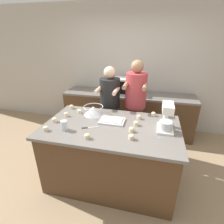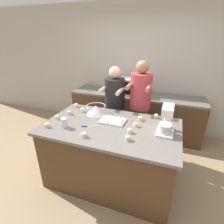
{
  "view_description": "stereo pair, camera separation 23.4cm",
  "coord_description": "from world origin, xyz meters",
  "px_view_note": "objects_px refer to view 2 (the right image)",
  "views": [
    {
      "loc": [
        0.5,
        -2.03,
        2.07
      ],
      "look_at": [
        0.0,
        0.05,
        1.11
      ],
      "focal_mm": 28.0,
      "sensor_mm": 36.0,
      "label": 1
    },
    {
      "loc": [
        0.73,
        -1.96,
        2.07
      ],
      "look_at": [
        0.0,
        0.05,
        1.11
      ],
      "focal_mm": 28.0,
      "sensor_mm": 36.0,
      "label": 2
    }
  ],
  "objects_px": {
    "cupcake_6": "(47,125)",
    "person_right": "(140,108)",
    "cupcake_0": "(83,110)",
    "knife": "(89,126)",
    "cupcake_1": "(76,105)",
    "cupcake_8": "(84,135)",
    "cupcake_9": "(140,118)",
    "stand_mixer": "(166,121)",
    "microwave_oven": "(131,86)",
    "mixing_bowl": "(96,109)",
    "cupcake_10": "(156,116)",
    "cupcake_3": "(128,138)",
    "cupcake_4": "(130,131)",
    "cupcake_7": "(70,112)",
    "drinking_glass": "(64,123)",
    "baking_tray": "(113,121)",
    "person_left": "(115,108)",
    "cupcake_5": "(57,117)",
    "cupcake_2": "(136,124)"
  },
  "relations": [
    {
      "from": "cupcake_9",
      "to": "cupcake_0",
      "type": "bearing_deg",
      "value": -179.23
    },
    {
      "from": "stand_mixer",
      "to": "mixing_bowl",
      "type": "distance_m",
      "value": 1.09
    },
    {
      "from": "cupcake_1",
      "to": "cupcake_8",
      "type": "relative_size",
      "value": 1.0
    },
    {
      "from": "knife",
      "to": "cupcake_10",
      "type": "bearing_deg",
      "value": 35.31
    },
    {
      "from": "microwave_oven",
      "to": "cupcake_8",
      "type": "xyz_separation_m",
      "value": [
        -0.09,
        -1.92,
        -0.1
      ]
    },
    {
      "from": "cupcake_0",
      "to": "mixing_bowl",
      "type": "bearing_deg",
      "value": 1.45
    },
    {
      "from": "knife",
      "to": "cupcake_6",
      "type": "bearing_deg",
      "value": -158.74
    },
    {
      "from": "cupcake_4",
      "to": "cupcake_7",
      "type": "xyz_separation_m",
      "value": [
        -1.02,
        0.23,
        0.0
      ]
    },
    {
      "from": "cupcake_9",
      "to": "stand_mixer",
      "type": "bearing_deg",
      "value": -34.06
    },
    {
      "from": "cupcake_5",
      "to": "cupcake_2",
      "type": "bearing_deg",
      "value": 8.57
    },
    {
      "from": "cupcake_7",
      "to": "person_right",
      "type": "bearing_deg",
      "value": 36.08
    },
    {
      "from": "knife",
      "to": "cupcake_0",
      "type": "bearing_deg",
      "value": 126.94
    },
    {
      "from": "drinking_glass",
      "to": "cupcake_10",
      "type": "distance_m",
      "value": 1.32
    },
    {
      "from": "drinking_glass",
      "to": "cupcake_8",
      "type": "distance_m",
      "value": 0.39
    },
    {
      "from": "cupcake_6",
      "to": "person_right",
      "type": "bearing_deg",
      "value": 48.85
    },
    {
      "from": "microwave_oven",
      "to": "mixing_bowl",
      "type": "bearing_deg",
      "value": -100.67
    },
    {
      "from": "baking_tray",
      "to": "cupcake_6",
      "type": "height_order",
      "value": "cupcake_6"
    },
    {
      "from": "mixing_bowl",
      "to": "cupcake_9",
      "type": "relative_size",
      "value": 4.5
    },
    {
      "from": "cupcake_4",
      "to": "cupcake_9",
      "type": "relative_size",
      "value": 1.0
    },
    {
      "from": "person_right",
      "to": "cupcake_0",
      "type": "relative_size",
      "value": 25.29
    },
    {
      "from": "cupcake_1",
      "to": "cupcake_10",
      "type": "distance_m",
      "value": 1.34
    },
    {
      "from": "person_right",
      "to": "drinking_glass",
      "type": "distance_m",
      "value": 1.34
    },
    {
      "from": "cupcake_3",
      "to": "cupcake_6",
      "type": "relative_size",
      "value": 1.0
    },
    {
      "from": "cupcake_1",
      "to": "knife",
      "type": "bearing_deg",
      "value": -47.15
    },
    {
      "from": "cupcake_0",
      "to": "cupcake_10",
      "type": "bearing_deg",
      "value": 8.5
    },
    {
      "from": "cupcake_4",
      "to": "cupcake_5",
      "type": "bearing_deg",
      "value": 179.19
    },
    {
      "from": "microwave_oven",
      "to": "cupcake_0",
      "type": "height_order",
      "value": "microwave_oven"
    },
    {
      "from": "drinking_glass",
      "to": "cupcake_3",
      "type": "distance_m",
      "value": 0.88
    },
    {
      "from": "drinking_glass",
      "to": "cupcake_4",
      "type": "xyz_separation_m",
      "value": [
        0.85,
        0.15,
        -0.03
      ]
    },
    {
      "from": "stand_mixer",
      "to": "cupcake_6",
      "type": "distance_m",
      "value": 1.54
    },
    {
      "from": "cupcake_4",
      "to": "cupcake_10",
      "type": "distance_m",
      "value": 0.61
    },
    {
      "from": "baking_tray",
      "to": "cupcake_0",
      "type": "bearing_deg",
      "value": 163.51
    },
    {
      "from": "cupcake_0",
      "to": "cupcake_5",
      "type": "height_order",
      "value": "same"
    },
    {
      "from": "stand_mixer",
      "to": "cupcake_9",
      "type": "height_order",
      "value": "stand_mixer"
    },
    {
      "from": "person_left",
      "to": "cupcake_0",
      "type": "relative_size",
      "value": 23.52
    },
    {
      "from": "cupcake_4",
      "to": "person_right",
      "type": "bearing_deg",
      "value": 93.82
    },
    {
      "from": "cupcake_0",
      "to": "cupcake_9",
      "type": "distance_m",
      "value": 0.93
    },
    {
      "from": "cupcake_7",
      "to": "cupcake_8",
      "type": "distance_m",
      "value": 0.73
    },
    {
      "from": "mixing_bowl",
      "to": "cupcake_10",
      "type": "bearing_deg",
      "value": 10.27
    },
    {
      "from": "mixing_bowl",
      "to": "cupcake_7",
      "type": "height_order",
      "value": "mixing_bowl"
    },
    {
      "from": "person_left",
      "to": "cupcake_4",
      "type": "xyz_separation_m",
      "value": [
        0.52,
        -0.93,
        0.14
      ]
    },
    {
      "from": "microwave_oven",
      "to": "stand_mixer",
      "type": "bearing_deg",
      "value": -61.18
    },
    {
      "from": "drinking_glass",
      "to": "cupcake_10",
      "type": "xyz_separation_m",
      "value": [
        1.11,
        0.7,
        -0.03
      ]
    },
    {
      "from": "cupcake_0",
      "to": "knife",
      "type": "bearing_deg",
      "value": -53.06
    },
    {
      "from": "person_right",
      "to": "cupcake_8",
      "type": "relative_size",
      "value": 25.29
    },
    {
      "from": "person_right",
      "to": "cupcake_9",
      "type": "bearing_deg",
      "value": -77.72
    },
    {
      "from": "cupcake_2",
      "to": "cupcake_4",
      "type": "relative_size",
      "value": 1.0
    },
    {
      "from": "stand_mixer",
      "to": "drinking_glass",
      "type": "height_order",
      "value": "stand_mixer"
    },
    {
      "from": "cupcake_0",
      "to": "cupcake_9",
      "type": "bearing_deg",
      "value": 0.77
    },
    {
      "from": "person_right",
      "to": "cupcake_4",
      "type": "xyz_separation_m",
      "value": [
        0.06,
        -0.93,
        0.07
      ]
    }
  ]
}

